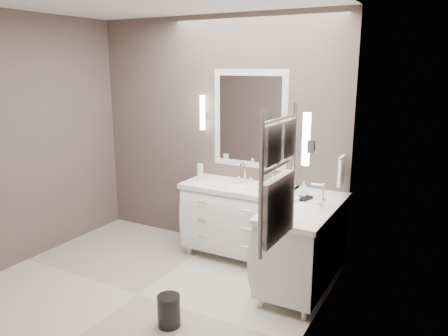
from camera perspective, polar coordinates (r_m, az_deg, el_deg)
The scene contains 19 objects.
floor at distance 4.44m, azimuth -11.11°, elevation -15.94°, with size 3.20×3.00×0.01m, color beige.
wall_back at distance 5.17m, azimuth -1.10°, elevation 4.49°, with size 3.20×0.01×2.70m, color #504440.
wall_left at distance 5.14m, azimuth -25.75°, elevation 3.10°, with size 0.01×3.00×2.70m, color #504440.
wall_right at distance 3.18m, azimuth 10.61°, elevation -1.43°, with size 0.01×3.00×2.70m, color #504440.
vanity_back at distance 4.94m, azimuth 1.88°, elevation -6.31°, with size 1.24×0.59×0.97m.
vanity_right at distance 4.35m, azimuth 10.36°, elevation -9.35°, with size 0.59×1.24×0.97m.
mirror_back at distance 4.93m, azimuth 3.36°, elevation 6.37°, with size 0.90×0.02×1.10m.
mirror_right at distance 3.90m, azimuth 14.22°, elevation 4.12°, with size 0.02×0.90×1.10m.
sconce_back at distance 5.14m, azimuth -2.83°, elevation 7.15°, with size 0.06×0.06×0.40m.
sconce_right at distance 3.36m, azimuth 10.68°, elevation 3.59°, with size 0.06×0.06×0.40m.
towel_bar_corner at distance 4.53m, azimuth 15.08°, elevation -0.29°, with size 0.03×0.22×0.30m.
towel_ladder at distance 2.82m, azimuth 7.03°, elevation -2.30°, with size 0.06×0.58×0.90m.
waste_bin at distance 3.88m, azimuth -7.21°, elevation -18.02°, with size 0.19×0.19×0.27m, color black.
amenity_tray_back at distance 4.68m, azimuth 6.57°, elevation -2.68°, with size 0.16×0.12×0.02m, color black.
amenity_tray_right at distance 4.40m, azimuth 10.32°, elevation -3.85°, with size 0.12×0.16×0.02m, color black.
water_bottle at distance 4.98m, azimuth -3.13°, elevation -0.57°, with size 0.07×0.07×0.20m, color silver.
soap_bottle_a at distance 4.69m, azimuth 6.35°, elevation -1.63°, with size 0.06×0.06×0.14m, color white.
soap_bottle_b at distance 4.63m, azimuth 6.80°, elevation -2.09°, with size 0.08×0.08×0.10m, color black.
soap_bottle_c at distance 4.37m, azimuth 10.37°, elevation -2.72°, with size 0.06×0.06×0.16m, color white.
Camera 1 is at (2.54, -2.93, 2.15)m, focal length 35.00 mm.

